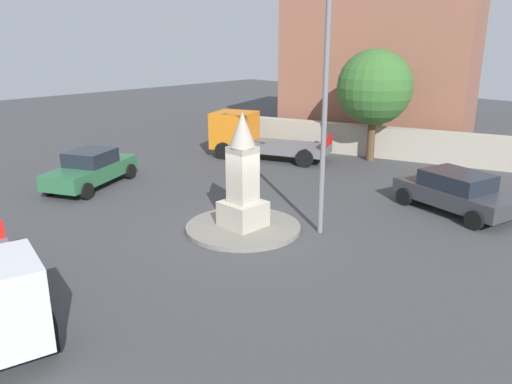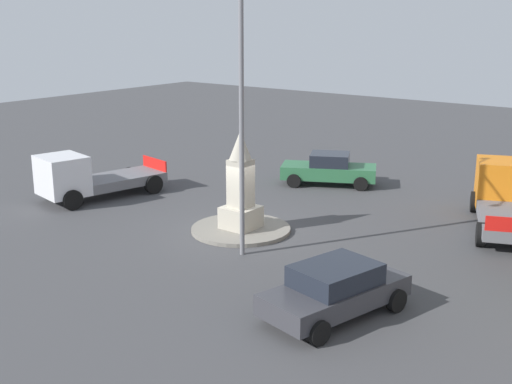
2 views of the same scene
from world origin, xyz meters
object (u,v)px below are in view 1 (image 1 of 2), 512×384
car_green_passing (91,169)px  tree_near_wall (375,88)px  monument (243,180)px  truck_orange_parked_right (253,136)px  streetlamp (327,58)px  corner_building (386,50)px  car_dark_grey_waiting (455,191)px

car_green_passing → tree_near_wall: 13.38m
monument → tree_near_wall: tree_near_wall is taller
tree_near_wall → truck_orange_parked_right: bearing=-142.7°
truck_orange_parked_right → streetlamp: bearing=-33.3°
streetlamp → corner_building: size_ratio=0.88×
monument → car_green_passing: (-7.86, -0.99, -0.90)m
car_dark_grey_waiting → tree_near_wall: (-6.27, 4.47, 2.78)m
car_dark_grey_waiting → tree_near_wall: size_ratio=0.83×
truck_orange_parked_right → tree_near_wall: (4.64, 3.53, 2.49)m
monument → tree_near_wall: (-2.26, 10.83, 1.89)m
truck_orange_parked_right → tree_near_wall: tree_near_wall is taller
monument → car_dark_grey_waiting: (4.02, 6.36, -0.89)m
monument → tree_near_wall: size_ratio=0.68×
car_green_passing → corner_building: (2.47, 17.85, 4.30)m
car_dark_grey_waiting → truck_orange_parked_right: size_ratio=0.72×
car_dark_grey_waiting → streetlamp: bearing=-114.0°
streetlamp → tree_near_wall: size_ratio=1.66×
monument → tree_near_wall: 11.23m
car_dark_grey_waiting → truck_orange_parked_right: bearing=175.1°
monument → streetlamp: (1.87, 1.55, 3.66)m
streetlamp → truck_orange_parked_right: size_ratio=1.44×
car_dark_grey_waiting → car_green_passing: car_green_passing is taller
corner_building → tree_near_wall: 6.96m
car_dark_grey_waiting → corner_building: (-9.41, 10.50, 4.30)m
monument → streetlamp: bearing=39.5°
car_dark_grey_waiting → corner_building: size_ratio=0.44×
car_green_passing → corner_building: corner_building is taller
monument → car_dark_grey_waiting: size_ratio=0.81×
streetlamp → car_dark_grey_waiting: bearing=66.0°
monument → streetlamp: size_ratio=0.41×
monument → truck_orange_parked_right: size_ratio=0.59×
car_dark_grey_waiting → truck_orange_parked_right: truck_orange_parked_right is taller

